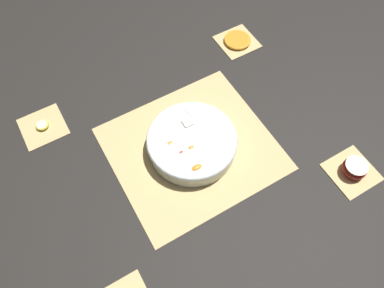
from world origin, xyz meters
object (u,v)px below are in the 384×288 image
at_px(fruit_salad_bowl, 192,142).
at_px(banana_coin_single, 42,125).
at_px(apple_half, 355,168).
at_px(orange_slice_whole, 237,40).

xyz_separation_m(fruit_salad_bowl, banana_coin_single, (0.36, -0.30, -0.03)).
distance_m(apple_half, banana_coin_single, 0.93).
bearing_deg(apple_half, fruit_salad_bowl, -39.68).
relative_size(orange_slice_whole, banana_coin_single, 2.42).
bearing_deg(banana_coin_single, apple_half, 140.34).
distance_m(orange_slice_whole, banana_coin_single, 0.72).
bearing_deg(orange_slice_whole, banana_coin_single, 0.00).
distance_m(fruit_salad_bowl, apple_half, 0.47).
relative_size(fruit_salad_bowl, banana_coin_single, 6.66).
relative_size(apple_half, orange_slice_whole, 0.73).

